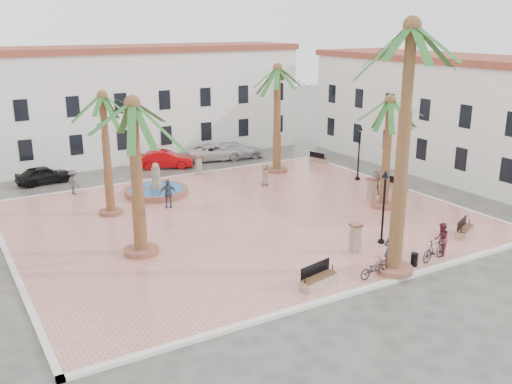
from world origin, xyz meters
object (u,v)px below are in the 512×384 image
bench_s (319,280)px  palm_s (410,52)px  bench_se (465,231)px  bicycle_a (374,269)px  car_silver (236,150)px  car_red (165,159)px  palm_e (389,113)px  car_black (44,175)px  pedestrian_fountain_a (265,174)px  lamppost_e (359,143)px  palm_ne (278,80)px  pedestrian_fountain_b (168,193)px  litter_bin (414,259)px  bench_e (397,185)px  fountain (157,190)px  cyclist_a (390,249)px  bollard_n (199,165)px  car_white (216,152)px  palm_sw (133,123)px  bench_ne (318,159)px  bicycle_b (434,250)px  cyclist_b (441,239)px  pedestrian_east (376,182)px  palm_nw (103,109)px  bollard_e (372,189)px  lamppost_s (384,194)px  pedestrian_north (74,182)px  bollard_se (355,238)px

bench_s → palm_s: bearing=-20.2°
bench_se → bench_s: bearing=160.6°
bicycle_a → car_silver: size_ratio=0.34×
bench_s → bench_se: bearing=-6.5°
bicycle_a → car_red: (-0.37, 24.66, 0.14)m
palm_e → car_black: 25.02m
bench_se → pedestrian_fountain_a: bearing=82.1°
lamppost_e → pedestrian_fountain_a: size_ratio=2.54×
palm_ne → pedestrian_fountain_b: size_ratio=4.56×
litter_bin → pedestrian_fountain_a: 15.74m
bench_e → bicycle_a: size_ratio=1.05×
fountain → cyclist_a: size_ratio=2.24×
bollard_n → cyclist_a: (0.52, -20.34, 0.18)m
palm_ne → bicycle_a: palm_ne is taller
lamppost_e → pedestrian_fountain_a: bearing=162.3°
bollard_n → litter_bin: 20.87m
car_white → palm_sw: bearing=157.0°
bench_ne → bicycle_b: 20.81m
palm_ne → car_white: palm_ne is taller
bench_s → car_white: size_ratio=0.41×
bench_s → bench_ne: bench_s is taller
bicycle_a → bench_e: bearing=-49.0°
fountain → bicycle_a: fountain is taller
cyclist_b → pedestrian_east: 10.88m
litter_bin → palm_sw: bearing=142.8°
palm_nw → bench_se: size_ratio=4.19×
bollard_e → bench_e: bearing=18.5°
lamppost_e → pedestrian_fountain_b: bearing=176.3°
palm_sw → pedestrian_fountain_a: palm_sw is taller
palm_ne → car_white: (-2.09, 6.52, -6.53)m
lamppost_e → cyclist_b: 14.63m
bench_s → car_red: 24.20m
lamppost_e → car_silver: bearing=110.5°
cyclist_b → car_black: cyclist_b is taller
cyclist_b → bicycle_b: (-0.74, -0.26, -0.31)m
lamppost_s → pedestrian_east: lamppost_s is taller
palm_sw → bicycle_a: (8.26, -8.19, -6.26)m
fountain → pedestrian_north: bearing=149.0°
bicycle_b → cyclist_a: bearing=70.0°
bench_se → bollard_se: bearing=145.0°
bollard_se → car_red: bollard_se is taller
bench_ne → bicycle_b: (-7.33, -19.47, 0.31)m
bollard_n → car_red: bearing=107.3°
lamppost_s → pedestrian_east: bearing=50.1°
lamppost_s → bollard_n: bearing=97.7°
palm_sw → bollard_n: bearing=54.2°
bicycle_a → car_black: bearing=20.2°
pedestrian_fountain_b → car_silver: (10.45, 10.33, -0.36)m
palm_e → bench_se: palm_e is taller
palm_e → cyclist_b: (-2.98, -7.39, -5.10)m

